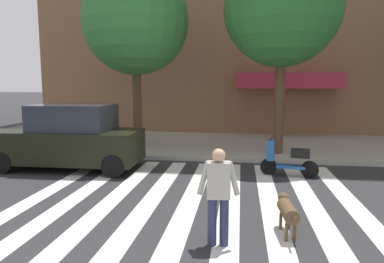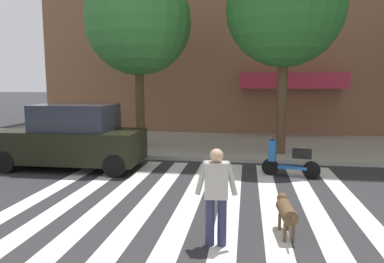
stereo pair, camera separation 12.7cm
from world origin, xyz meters
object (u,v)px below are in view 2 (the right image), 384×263
object	(u,v)px
street_tree_nearest	(138,22)
dog_on_leash	(286,211)
parked_car_behind_first	(73,138)
pedestrian_dog_walker	(216,192)
parked_scooter	(291,160)
street_tree_middle	(285,8)

from	to	relation	value
street_tree_nearest	dog_on_leash	distance (m)	10.05
parked_car_behind_first	pedestrian_dog_walker	bearing A→B (deg)	-43.96
parked_scooter	street_tree_middle	distance (m)	5.40
parked_car_behind_first	street_tree_middle	world-z (taller)	street_tree_middle
street_tree_nearest	pedestrian_dog_walker	xyz separation A→B (m)	(3.72, -8.12, -4.05)
parked_car_behind_first	street_tree_middle	size ratio (longest dim) A/B	0.62
parked_car_behind_first	street_tree_nearest	size ratio (longest dim) A/B	0.64
street_tree_nearest	dog_on_leash	world-z (taller)	street_tree_nearest
parked_scooter	dog_on_leash	bearing A→B (deg)	-97.63
street_tree_nearest	street_tree_middle	distance (m)	5.46
street_tree_middle	parked_scooter	bearing A→B (deg)	-88.78
parked_scooter	street_tree_nearest	distance (m)	7.86
parked_scooter	street_tree_nearest	bearing A→B (deg)	147.89
street_tree_nearest	street_tree_middle	xyz separation A→B (m)	(5.40, -0.77, 0.21)
street_tree_middle	pedestrian_dog_walker	distance (m)	8.66
pedestrian_dog_walker	street_tree_middle	bearing A→B (deg)	77.11
parked_car_behind_first	street_tree_nearest	world-z (taller)	street_tree_nearest
pedestrian_dog_walker	street_tree_nearest	bearing A→B (deg)	114.62
pedestrian_dog_walker	parked_scooter	bearing A→B (deg)	69.69
street_tree_nearest	street_tree_middle	size ratio (longest dim) A/B	0.98
parked_car_behind_first	street_tree_middle	bearing A→B (deg)	21.94
street_tree_nearest	parked_scooter	bearing A→B (deg)	-32.11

